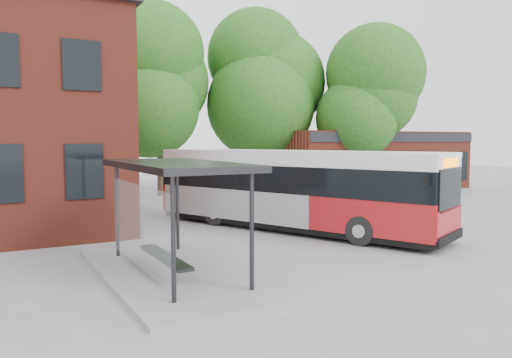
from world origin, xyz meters
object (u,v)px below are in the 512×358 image
bicycle_5 (344,189)px  bicycle_4 (341,190)px  city_bus (292,190)px  bicycle_0 (299,192)px  bicycle_1 (320,192)px  bicycle_7 (373,190)px  bicycle_3 (332,191)px  bus_shelter (176,218)px

bicycle_5 → bicycle_4: bearing=118.0°
city_bus → bicycle_0: city_bus is taller
city_bus → bicycle_4: city_bus is taller
bicycle_0 → bicycle_1: 1.15m
bicycle_1 → bicycle_7: 3.59m
bicycle_0 → bicycle_3: (1.55, -0.95, 0.05)m
bicycle_3 → bicycle_5: bearing=-51.5°
bicycle_3 → bicycle_4: bicycle_3 is taller
bicycle_0 → bicycle_5: 3.61m
city_bus → bicycle_7: city_bus is taller
city_bus → bicycle_7: (9.83, 6.33, -1.04)m
city_bus → bicycle_7: size_ratio=7.67×
city_bus → bicycle_3: bearing=19.6°
bicycle_3 → bicycle_7: 3.05m
bicycle_3 → bicycle_0: bearing=61.6°
bicycle_3 → bicycle_4: bearing=-52.7°
bicycle_0 → bicycle_5: bearing=-60.0°
bicycle_1 → bicycle_3: bearing=-153.6°
bicycle_3 → bicycle_4: size_ratio=1.00×
bicycle_0 → bicycle_7: bearing=-79.2°
bus_shelter → city_bus: (6.10, 4.06, 0.06)m
city_bus → bicycle_3: 9.31m
city_bus → bicycle_7: 11.73m
bicycle_7 → city_bus: bearing=106.7°
bicycle_0 → bicycle_1: size_ratio=1.08×
bicycle_0 → bicycle_3: size_ratio=1.03×
bicycle_0 → bicycle_7: (4.60, -0.94, -0.04)m
bicycle_7 → bicycle_0: bearing=62.4°
bicycle_5 → bicycle_3: bearing=115.1°
city_bus → bicycle_4: bearing=18.1°
city_bus → bicycle_1: city_bus is taller
bicycle_3 → bicycle_5: 2.48m
city_bus → bicycle_5: city_bus is taller
bicycle_1 → bicycle_5: size_ratio=1.14×
bicycle_3 → bicycle_5: size_ratio=1.19×
bicycle_4 → bicycle_5: bicycle_4 is taller
bicycle_5 → bicycle_0: bearing=87.4°
bus_shelter → bicycle_3: (12.88, 10.36, -0.90)m
bicycle_3 → bicycle_5: (2.02, 1.43, -0.09)m
bicycle_0 → bicycle_7: 4.69m
bus_shelter → bicycle_0: size_ratio=3.67×
bicycle_5 → bicycle_7: 1.75m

